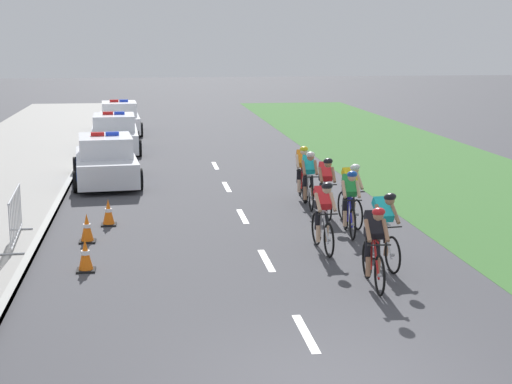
# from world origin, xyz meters

# --- Properties ---
(kerb_edge) EXTENTS (0.16, 60.00, 0.13)m
(kerb_edge) POSITION_xyz_m (-4.75, 14.00, 0.07)
(kerb_edge) COLOR #9E9E99
(kerb_edge) RESTS_ON ground
(grass_verge) EXTENTS (7.00, 60.00, 0.01)m
(grass_verge) POSITION_xyz_m (7.43, 14.00, 0.00)
(grass_verge) COLOR #3D7033
(grass_verge) RESTS_ON ground
(lane_markings_centre) EXTENTS (0.14, 21.60, 0.01)m
(lane_markings_centre) POSITION_xyz_m (0.00, 7.91, 0.00)
(lane_markings_centre) COLOR white
(lane_markings_centre) RESTS_ON ground
(cyclist_lead) EXTENTS (0.43, 1.72, 1.56)m
(cyclist_lead) POSITION_xyz_m (1.65, 3.97, 0.79)
(cyclist_lead) COLOR black
(cyclist_lead) RESTS_ON ground
(cyclist_second) EXTENTS (0.45, 1.72, 1.56)m
(cyclist_second) POSITION_xyz_m (2.20, 5.19, 0.79)
(cyclist_second) COLOR black
(cyclist_second) RESTS_ON ground
(cyclist_third) EXTENTS (0.43, 1.72, 1.56)m
(cyclist_third) POSITION_xyz_m (1.28, 6.45, 0.79)
(cyclist_third) COLOR black
(cyclist_third) RESTS_ON ground
(cyclist_fourth) EXTENTS (0.44, 1.72, 1.56)m
(cyclist_fourth) POSITION_xyz_m (2.18, 7.73, 0.79)
(cyclist_fourth) COLOR black
(cyclist_fourth) RESTS_ON ground
(cyclist_fifth) EXTENTS (0.45, 1.72, 1.56)m
(cyclist_fifth) POSITION_xyz_m (2.44, 8.65, 0.79)
(cyclist_fifth) COLOR black
(cyclist_fifth) RESTS_ON ground
(cyclist_sixth) EXTENTS (0.43, 1.72, 1.56)m
(cyclist_sixth) POSITION_xyz_m (2.06, 9.63, 0.79)
(cyclist_sixth) COLOR black
(cyclist_sixth) RESTS_ON ground
(cyclist_seventh) EXTENTS (0.43, 1.72, 1.56)m
(cyclist_seventh) POSITION_xyz_m (1.86, 10.75, 0.79)
(cyclist_seventh) COLOR black
(cyclist_seventh) RESTS_ON ground
(cyclist_eighth) EXTENTS (0.44, 1.72, 1.56)m
(cyclist_eighth) POSITION_xyz_m (1.89, 11.79, 0.79)
(cyclist_eighth) COLOR black
(cyclist_eighth) RESTS_ON ground
(police_car_nearest) EXTENTS (2.29, 4.54, 1.59)m
(police_car_nearest) POSITION_xyz_m (-3.62, 15.06, 0.68)
(police_car_nearest) COLOR silver
(police_car_nearest) RESTS_ON ground
(police_car_second) EXTENTS (2.13, 4.47, 1.59)m
(police_car_second) POSITION_xyz_m (-3.62, 21.79, 0.68)
(police_car_second) COLOR silver
(police_car_second) RESTS_ON ground
(police_car_third) EXTENTS (2.18, 4.49, 1.59)m
(police_car_third) POSITION_xyz_m (-3.62, 27.83, 0.68)
(police_car_third) COLOR white
(police_car_third) RESTS_ON ground
(crowd_barrier_rear) EXTENTS (0.63, 2.32, 1.07)m
(crowd_barrier_rear) POSITION_xyz_m (-5.15, 7.67, 0.65)
(crowd_barrier_rear) COLOR #B7BABF
(crowd_barrier_rear) RESTS_ON sidewalk_slab
(traffic_cone_near) EXTENTS (0.36, 0.36, 0.64)m
(traffic_cone_near) POSITION_xyz_m (-3.68, 7.88, 0.31)
(traffic_cone_near) COLOR black
(traffic_cone_near) RESTS_ON ground
(traffic_cone_mid) EXTENTS (0.36, 0.36, 0.64)m
(traffic_cone_mid) POSITION_xyz_m (-3.55, 5.67, 0.31)
(traffic_cone_mid) COLOR black
(traffic_cone_mid) RESTS_ON ground
(traffic_cone_far) EXTENTS (0.36, 0.36, 0.64)m
(traffic_cone_far) POSITION_xyz_m (-3.29, 9.41, 0.31)
(traffic_cone_far) COLOR black
(traffic_cone_far) RESTS_ON ground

